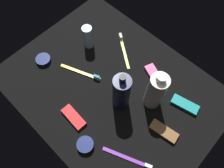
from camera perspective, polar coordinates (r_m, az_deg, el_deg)
ground_plane at (r=87.04cm, az=0.00°, el=-1.04°), size 84.00×64.00×1.20cm
lotion_bottle at (r=75.59cm, az=2.48°, el=-2.25°), size 6.30×6.30×20.76cm
bodywash_bottle at (r=77.17cm, az=11.47°, el=-1.89°), size 6.53×6.53×20.12cm
deodorant_stick at (r=93.52cm, az=-6.38°, el=12.29°), size 4.27×4.27×10.95cm
toothbrush_purple at (r=78.43cm, az=4.81°, el=-19.17°), size 17.09×8.00×2.10cm
toothbrush_yellow at (r=89.70cm, az=-7.76°, el=2.99°), size 17.20×7.68×2.10cm
toothbrush_lime at (r=95.41cm, az=3.08°, el=9.29°), size 15.37×11.41×2.10cm
snack_bar_brown at (r=81.98cm, az=13.58°, el=-11.98°), size 10.87×5.45×1.50cm
snack_bar_teal at (r=87.38cm, az=18.70°, el=-5.18°), size 11.02×6.13×1.50cm
snack_bar_red at (r=82.43cm, az=-10.11°, el=-8.64°), size 10.61×4.58×1.50cm
snack_bar_pink at (r=89.79cm, az=11.15°, el=2.25°), size 11.14×7.54×1.50cm
cream_tin_left at (r=78.97cm, az=-7.08°, el=-15.67°), size 6.00×6.00×2.17cm
cream_tin_right at (r=96.24cm, az=-17.70°, el=6.13°), size 6.20×6.20×1.84cm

